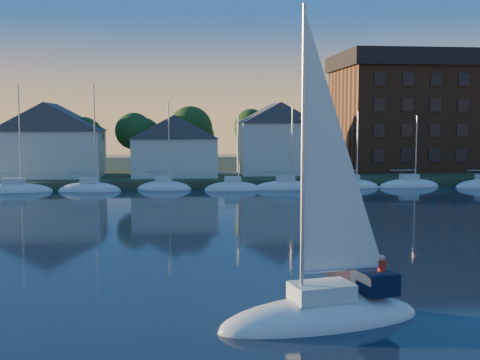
{
  "coord_description": "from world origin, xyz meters",
  "views": [
    {
      "loc": [
        -6.11,
        -23.21,
        8.21
      ],
      "look_at": [
        -1.1,
        22.0,
        3.79
      ],
      "focal_mm": 45.0,
      "sensor_mm": 36.0,
      "label": 1
    }
  ],
  "objects": [
    {
      "name": "ground",
      "position": [
        0.0,
        0.0,
        0.0
      ],
      "size": [
        260.0,
        260.0,
        0.0
      ],
      "primitive_type": "plane",
      "color": "black",
      "rests_on": "ground"
    },
    {
      "name": "moored_fleet",
      "position": [
        -4.0,
        49.0,
        0.1
      ],
      "size": [
        79.5,
        2.4,
        12.05
      ],
      "color": "white",
      "rests_on": "ground"
    },
    {
      "name": "shoreline_land",
      "position": [
        0.0,
        75.0,
        0.0
      ],
      "size": [
        160.0,
        50.0,
        2.0
      ],
      "primitive_type": "cube",
      "color": "#303D24",
      "rests_on": "ground"
    },
    {
      "name": "clubhouse_east",
      "position": [
        8.0,
        59.0,
        6.0
      ],
      "size": [
        10.5,
        8.4,
        9.8
      ],
      "color": "white",
      "rests_on": "shoreline_land"
    },
    {
      "name": "hero_sailboat",
      "position": [
        -0.02,
        0.26,
        0.58
      ],
      "size": [
        9.24,
        4.56,
        13.85
      ],
      "rotation": [
        0.0,
        0.0,
        3.34
      ],
      "color": "white",
      "rests_on": "ground"
    },
    {
      "name": "condo_block",
      "position": [
        34.0,
        64.95,
        9.79
      ],
      "size": [
        31.0,
        17.0,
        17.4
      ],
      "color": "brown",
      "rests_on": "shoreline_land"
    },
    {
      "name": "tree_line",
      "position": [
        2.0,
        63.0,
        7.18
      ],
      "size": [
        93.4,
        5.4,
        8.9
      ],
      "color": "#332317",
      "rests_on": "shoreline_land"
    },
    {
      "name": "wooden_dock",
      "position": [
        0.0,
        52.0,
        0.0
      ],
      "size": [
        120.0,
        3.0,
        1.0
      ],
      "primitive_type": "cube",
      "color": "brown",
      "rests_on": "ground"
    },
    {
      "name": "clubhouse_west",
      "position": [
        -22.0,
        58.0,
        5.93
      ],
      "size": [
        13.65,
        9.45,
        9.64
      ],
      "color": "white",
      "rests_on": "shoreline_land"
    },
    {
      "name": "clubhouse_centre",
      "position": [
        -6.0,
        57.0,
        5.13
      ],
      "size": [
        11.55,
        8.4,
        8.08
      ],
      "color": "white",
      "rests_on": "shoreline_land"
    }
  ]
}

